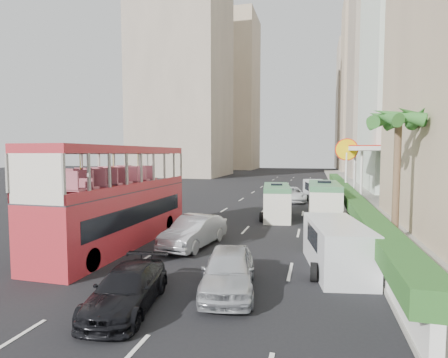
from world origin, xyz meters
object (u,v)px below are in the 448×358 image
(minibus_far, at_px, (324,202))
(panel_van_far, at_px, (317,190))
(car_silver_lane_a, at_px, (194,246))
(minibus_near, at_px, (276,202))
(car_silver_lane_b, at_px, (228,291))
(palm_tree, at_px, (396,179))
(car_black, at_px, (128,308))
(panel_van_near, at_px, (336,246))
(double_decker_bus, at_px, (119,196))
(shell_station, at_px, (378,173))
(van_asset, at_px, (292,202))

(minibus_far, height_order, panel_van_far, minibus_far)
(car_silver_lane_a, relative_size, minibus_near, 0.87)
(car_silver_lane_a, distance_m, car_silver_lane_b, 5.99)
(palm_tree, bearing_deg, car_black, -131.99)
(minibus_near, distance_m, minibus_far, 3.34)
(car_silver_lane_a, distance_m, panel_van_near, 7.08)
(minibus_far, distance_m, palm_tree, 6.64)
(double_decker_bus, relative_size, panel_van_near, 2.28)
(panel_van_far, xyz_separation_m, shell_station, (6.12, 2.29, 1.77))
(double_decker_bus, height_order, minibus_far, double_decker_bus)
(panel_van_far, bearing_deg, palm_tree, -88.60)
(minibus_far, distance_m, panel_van_far, 11.46)
(panel_van_near, bearing_deg, car_silver_lane_a, 154.09)
(palm_tree, bearing_deg, shell_station, 83.40)
(car_silver_lane_b, relative_size, car_black, 1.03)
(car_silver_lane_a, bearing_deg, minibus_far, 61.85)
(double_decker_bus, distance_m, car_silver_lane_b, 8.63)
(car_black, distance_m, panel_van_far, 27.91)
(double_decker_bus, relative_size, minibus_near, 2.03)
(minibus_near, bearing_deg, minibus_far, -12.67)
(panel_van_far, bearing_deg, car_silver_lane_a, -118.56)
(panel_van_near, relative_size, palm_tree, 0.75)
(van_asset, relative_size, shell_station, 0.64)
(minibus_far, distance_m, panel_van_near, 10.58)
(shell_station, bearing_deg, car_silver_lane_a, -118.53)
(car_silver_lane_a, relative_size, palm_tree, 0.73)
(car_black, height_order, minibus_near, minibus_near)
(van_asset, xyz_separation_m, shell_station, (8.50, 4.26, 2.75))
(car_silver_lane_a, xyz_separation_m, van_asset, (3.67, 18.12, 0.00))
(double_decker_bus, bearing_deg, panel_van_far, 64.50)
(van_asset, distance_m, panel_van_near, 20.30)
(van_asset, bearing_deg, panel_van_far, 28.03)
(minibus_near, xyz_separation_m, palm_tree, (6.81, -5.58, 2.18))
(double_decker_bus, relative_size, shell_station, 1.38)
(car_black, bearing_deg, panel_van_far, 69.18)
(car_silver_lane_a, bearing_deg, minibus_near, 79.27)
(van_asset, xyz_separation_m, panel_van_near, (3.08, -20.05, 0.97))
(car_silver_lane_a, relative_size, shell_station, 0.59)
(double_decker_bus, xyz_separation_m, van_asset, (7.50, 18.74, -2.53))
(van_asset, distance_m, palm_tree, 16.38)
(car_black, distance_m, panel_van_near, 8.31)
(car_black, relative_size, minibus_far, 0.70)
(double_decker_bus, distance_m, car_black, 8.26)
(car_silver_lane_b, bearing_deg, minibus_far, 66.21)
(double_decker_bus, distance_m, panel_van_near, 10.77)
(van_asset, xyz_separation_m, minibus_far, (2.81, -9.47, 1.33))
(van_asset, height_order, panel_van_far, panel_van_far)
(car_silver_lane_b, height_order, van_asset, car_silver_lane_b)
(double_decker_bus, height_order, car_black, double_decker_bus)
(van_asset, bearing_deg, minibus_near, -104.78)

